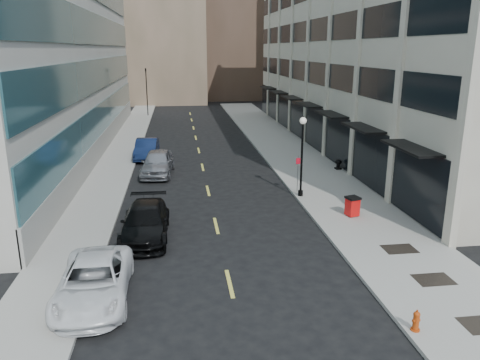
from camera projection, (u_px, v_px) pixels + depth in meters
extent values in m
plane|color=black|center=(236.00, 312.00, 15.65)|extent=(160.00, 160.00, 0.00)
cube|color=gray|center=(301.00, 163.00, 35.67)|extent=(5.00, 80.00, 0.15)
cube|color=gray|center=(113.00, 169.00, 33.88)|extent=(3.00, 80.00, 0.15)
cube|color=beige|center=(389.00, 43.00, 41.14)|extent=(14.00, 46.00, 18.00)
cube|color=black|center=(309.00, 123.00, 42.15)|extent=(0.18, 46.00, 3.60)
cube|color=black|center=(311.00, 72.00, 40.93)|extent=(0.12, 46.00, 1.80)
cube|color=black|center=(313.00, 30.00, 39.98)|extent=(0.12, 46.00, 1.80)
cube|color=beige|center=(476.00, 35.00, 18.31)|extent=(0.35, 0.60, 18.00)
cube|color=beige|center=(404.00, 39.00, 24.03)|extent=(0.35, 0.60, 18.00)
cube|color=beige|center=(360.00, 40.00, 29.75)|extent=(0.35, 0.60, 18.00)
cube|color=beige|center=(330.00, 42.00, 35.48)|extent=(0.35, 0.60, 18.00)
cube|color=beige|center=(309.00, 43.00, 41.20)|extent=(0.35, 0.60, 18.00)
cube|color=beige|center=(292.00, 43.00, 46.92)|extent=(0.35, 0.60, 18.00)
cube|color=beige|center=(280.00, 44.00, 52.65)|extent=(0.35, 0.60, 18.00)
cube|color=beige|center=(269.00, 44.00, 58.37)|extent=(0.35, 0.60, 18.00)
cube|color=black|center=(411.00, 148.00, 22.47)|extent=(1.30, 4.00, 0.12)
cube|color=black|center=(363.00, 128.00, 28.19)|extent=(1.30, 4.00, 0.12)
cube|color=black|center=(331.00, 114.00, 33.91)|extent=(1.30, 4.00, 0.12)
cube|color=black|center=(308.00, 105.00, 39.64)|extent=(1.30, 4.00, 0.12)
cube|color=black|center=(292.00, 98.00, 45.36)|extent=(1.30, 4.00, 0.12)
cube|color=black|center=(279.00, 92.00, 51.09)|extent=(1.30, 4.00, 0.12)
cube|color=black|center=(268.00, 88.00, 56.81)|extent=(1.30, 4.00, 0.12)
cube|color=gray|center=(105.00, 140.00, 40.15)|extent=(0.20, 46.00, 1.80)
cube|color=#295760|center=(103.00, 116.00, 39.57)|extent=(0.14, 45.60, 2.40)
cube|color=#295760|center=(100.00, 74.00, 38.62)|extent=(0.14, 45.60, 2.40)
cube|color=#295760|center=(96.00, 29.00, 37.67)|extent=(0.14, 45.60, 2.40)
cube|color=#9A7C65|center=(160.00, 13.00, 76.21)|extent=(14.00, 18.00, 28.00)
cube|color=#9A7C65|center=(107.00, 34.00, 85.28)|extent=(12.00, 14.00, 22.00)
cube|color=beige|center=(293.00, 39.00, 78.20)|extent=(10.00, 14.00, 20.00)
cube|color=black|center=(434.00, 279.00, 17.54)|extent=(1.40, 1.00, 0.01)
cube|color=black|center=(399.00, 249.00, 20.21)|extent=(1.40, 1.00, 0.01)
cube|color=#D8CC4C|center=(230.00, 283.00, 17.56)|extent=(0.15, 2.20, 0.01)
cube|color=#D8CC4C|center=(216.00, 226.00, 23.28)|extent=(0.15, 2.20, 0.01)
cube|color=#D8CC4C|center=(208.00, 191.00, 29.01)|extent=(0.15, 2.20, 0.01)
cube|color=#D8CC4C|center=(203.00, 167.00, 34.73)|extent=(0.15, 2.20, 0.01)
cube|color=#D8CC4C|center=(199.00, 150.00, 40.45)|extent=(0.15, 2.20, 0.01)
cube|color=#D8CC4C|center=(196.00, 138.00, 46.18)|extent=(0.15, 2.20, 0.01)
cube|color=#D8CC4C|center=(193.00, 128.00, 51.90)|extent=(0.15, 2.20, 0.01)
cube|color=#D8CC4C|center=(192.00, 120.00, 57.62)|extent=(0.15, 2.20, 0.01)
cube|color=#D8CC4C|center=(190.00, 114.00, 63.35)|extent=(0.15, 2.20, 0.01)
cylinder|color=black|center=(147.00, 93.00, 59.92)|extent=(0.12, 0.12, 6.00)
imported|color=black|center=(146.00, 69.00, 59.11)|extent=(0.66, 0.66, 1.98)
imported|color=white|center=(94.00, 282.00, 16.20)|extent=(2.48, 5.21, 1.44)
imported|color=black|center=(145.00, 222.00, 21.65)|extent=(2.22, 5.24, 1.51)
imported|color=gray|center=(158.00, 163.00, 32.46)|extent=(2.44, 5.19, 1.72)
imported|color=#132148|center=(147.00, 149.00, 37.34)|extent=(1.85, 4.79, 1.56)
cylinder|color=#C3410D|center=(415.00, 330.00, 14.37)|extent=(0.28, 0.28, 0.05)
cylinder|color=#C3410D|center=(416.00, 322.00, 14.30)|extent=(0.19, 0.19, 0.48)
sphere|color=#C3410D|center=(417.00, 315.00, 14.23)|extent=(0.21, 0.21, 0.21)
cylinder|color=#C3410D|center=(417.00, 312.00, 14.20)|extent=(0.06, 0.06, 0.09)
cylinder|color=#C3410D|center=(416.00, 320.00, 14.29)|extent=(0.26, 0.14, 0.10)
cylinder|color=#C3410D|center=(416.00, 321.00, 14.27)|extent=(0.15, 0.16, 0.13)
cube|color=red|center=(352.00, 207.00, 24.08)|extent=(0.69, 0.69, 0.91)
cube|color=black|center=(353.00, 198.00, 23.95)|extent=(0.78, 0.78, 0.11)
cylinder|color=black|center=(346.00, 212.00, 24.45)|extent=(0.05, 0.20, 0.20)
cylinder|color=black|center=(353.00, 212.00, 24.50)|extent=(0.05, 0.20, 0.20)
cylinder|color=black|center=(300.00, 193.00, 27.49)|extent=(0.29, 0.29, 0.32)
cylinder|color=black|center=(302.00, 159.00, 26.93)|extent=(0.13, 0.13, 4.12)
sphere|color=silver|center=(303.00, 121.00, 26.33)|extent=(0.39, 0.39, 0.39)
cone|color=black|center=(303.00, 117.00, 26.27)|extent=(0.11, 0.11, 0.16)
cylinder|color=slate|center=(298.00, 174.00, 27.98)|extent=(0.04, 0.04, 2.25)
cube|color=red|center=(298.00, 161.00, 27.74)|extent=(0.26, 0.08, 0.36)
cube|color=black|center=(338.00, 168.00, 33.59)|extent=(0.44, 0.44, 0.11)
cylinder|color=black|center=(338.00, 165.00, 33.53)|extent=(0.24, 0.24, 0.37)
ellipsoid|color=black|center=(338.00, 162.00, 33.46)|extent=(0.52, 0.52, 0.36)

